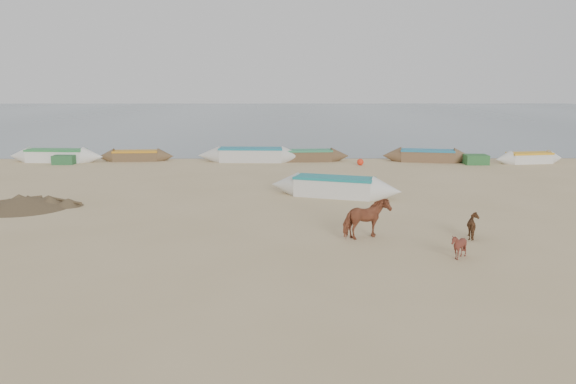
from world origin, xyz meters
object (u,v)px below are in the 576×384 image
object	(u,v)px
calf_right	(475,226)
calf_front	(459,246)
cow_adult	(366,219)
near_canoe	(334,187)

from	to	relation	value
calf_right	calf_front	bearing A→B (deg)	139.18
cow_adult	calf_right	distance (m)	3.79
cow_adult	near_canoe	world-z (taller)	cow_adult
calf_front	near_canoe	world-z (taller)	near_canoe
cow_adult	near_canoe	bearing A→B (deg)	-23.19
cow_adult	calf_front	xyz separation A→B (m)	(2.50, -2.34, -0.30)
calf_right	near_canoe	world-z (taller)	near_canoe
near_canoe	calf_front	bearing A→B (deg)	-54.00
cow_adult	calf_front	distance (m)	3.44
calf_front	near_canoe	distance (m)	10.19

